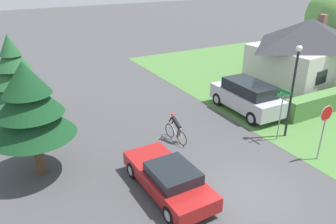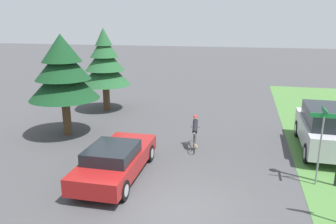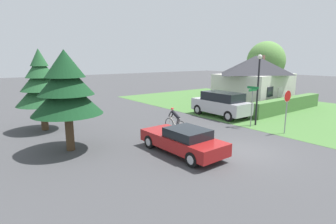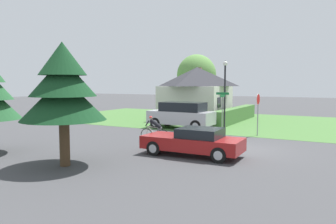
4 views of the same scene
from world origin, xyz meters
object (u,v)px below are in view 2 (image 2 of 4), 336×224
object	(u,v)px
cyclist	(195,133)
street_name_sign	(322,133)
parked_suv_right	(326,129)
conifer_tall_near	(63,72)
conifer_tall_far	(105,64)
sedan_left_lane	(116,160)

from	to	relation	value
cyclist	street_name_sign	bearing A→B (deg)	-124.22
cyclist	parked_suv_right	world-z (taller)	parked_suv_right
street_name_sign	cyclist	bearing A→B (deg)	152.45
conifer_tall_near	conifer_tall_far	world-z (taller)	conifer_tall_far
parked_suv_right	conifer_tall_far	size ratio (longest dim) A/B	0.94
conifer_tall_near	parked_suv_right	bearing A→B (deg)	3.22
parked_suv_right	conifer_tall_near	distance (m)	12.68
parked_suv_right	conifer_tall_near	xyz separation A→B (m)	(-12.46, -0.70, 2.22)
sedan_left_lane	street_name_sign	world-z (taller)	street_name_sign
sedan_left_lane	cyclist	distance (m)	4.32
sedan_left_lane	cyclist	world-z (taller)	cyclist
conifer_tall_near	conifer_tall_far	distance (m)	5.11
cyclist	conifer_tall_near	size ratio (longest dim) A/B	0.36
street_name_sign	conifer_tall_near	world-z (taller)	conifer_tall_near
parked_suv_right	conifer_tall_near	world-z (taller)	conifer_tall_near
street_name_sign	conifer_tall_near	bearing A→B (deg)	165.99
sedan_left_lane	street_name_sign	size ratio (longest dim) A/B	1.69
cyclist	conifer_tall_far	world-z (taller)	conifer_tall_far
street_name_sign	conifer_tall_near	size ratio (longest dim) A/B	0.55
street_name_sign	conifer_tall_far	distance (m)	14.09
sedan_left_lane	parked_suv_right	bearing A→B (deg)	-61.38
sedan_left_lane	conifer_tall_far	distance (m)	10.32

